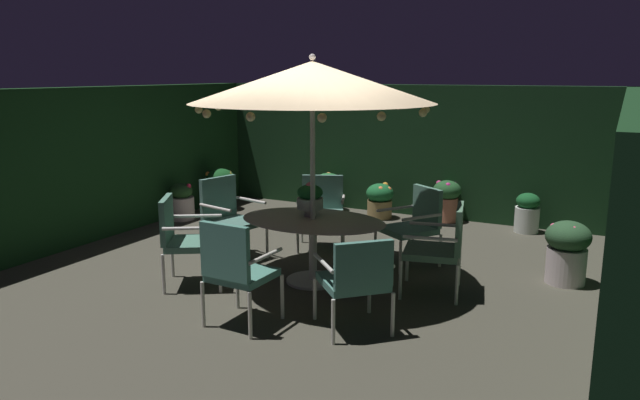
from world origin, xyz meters
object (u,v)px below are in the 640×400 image
patio_chair_west (415,221)px  patio_chair_east (184,235)px  potted_plant_back_center (567,250)px  potted_plant_right_far (447,198)px  patio_dining_table (313,231)px  potted_plant_back_right (527,212)px  patio_umbrella (312,82)px  patio_chair_south (356,277)px  potted_plant_right_near (380,200)px  patio_chair_southeast (236,267)px  patio_chair_southwest (442,243)px  patio_chair_north (322,206)px  potted_plant_back_left (221,188)px  centerpiece_planter (310,197)px  potted_plant_front_corner (328,190)px  patio_chair_northeast (228,213)px  potted_plant_left_far (181,202)px

patio_chair_west → patio_chair_east: bearing=-136.8°
potted_plant_back_center → potted_plant_right_far: bearing=131.7°
patio_dining_table → potted_plant_back_right: (1.84, 3.37, -0.29)m
patio_umbrella → patio_chair_south: 2.21m
patio_chair_east → potted_plant_right_near: size_ratio=1.76×
potted_plant_back_center → patio_chair_southeast: bearing=-134.4°
patio_umbrella → patio_chair_southwest: patio_umbrella is taller
patio_chair_north → patio_chair_south: bearing=-56.8°
potted_plant_back_right → patio_dining_table: bearing=-118.6°
patio_chair_east → patio_chair_southeast: (1.16, -0.68, 0.01)m
potted_plant_back_left → potted_plant_right_near: bearing=13.7°
potted_plant_back_right → patio_chair_west: bearing=-115.0°
centerpiece_planter → patio_chair_southeast: (0.04, -1.54, -0.36)m
patio_umbrella → potted_plant_front_corner: 4.09m
patio_chair_northeast → centerpiece_planter: bearing=-9.0°
potted_plant_right_far → patio_chair_southeast: bearing=-97.5°
patio_chair_south → potted_plant_right_near: (-1.43, 4.24, -0.23)m
patio_chair_northeast → potted_plant_back_left: 2.84m
potted_plant_right_near → patio_chair_southeast: bearing=-85.2°
patio_chair_northeast → patio_dining_table: bearing=-13.1°
patio_umbrella → patio_chair_southeast: 2.17m
patio_umbrella → potted_plant_back_right: size_ratio=4.47×
potted_plant_back_right → potted_plant_front_corner: bearing=-179.5°
patio_chair_east → potted_plant_back_center: size_ratio=1.40×
patio_chair_northeast → patio_chair_southwest: patio_chair_northeast is taller
centerpiece_planter → patio_chair_northeast: (-1.30, 0.20, -0.37)m
potted_plant_right_far → potted_plant_left_far: size_ratio=1.11×
patio_chair_west → potted_plant_right_near: patio_chair_west is taller
patio_chair_east → patio_chair_south: (2.20, -0.28, -0.05)m
potted_plant_back_right → potted_plant_right_near: size_ratio=1.04×
potted_plant_back_left → potted_plant_back_center: bearing=-12.8°
patio_chair_east → potted_plant_left_far: patio_chair_east is taller
patio_umbrella → patio_chair_west: size_ratio=2.79×
patio_chair_south → patio_chair_west: (-0.17, 2.19, 0.01)m
potted_plant_right_far → potted_plant_back_center: (1.97, -2.22, 0.01)m
patio_umbrella → patio_chair_south: (0.98, -1.02, -1.70)m
potted_plant_left_far → potted_plant_front_corner: bearing=42.5°
patio_umbrella → potted_plant_back_left: 4.45m
patio_chair_north → potted_plant_back_center: bearing=-1.0°
patio_chair_north → potted_plant_right_near: 1.93m
patio_chair_southeast → potted_plant_back_center: 3.75m
patio_chair_south → potted_plant_right_far: bearing=94.9°
patio_chair_northeast → potted_plant_back_right: patio_chair_northeast is taller
potted_plant_left_far → potted_plant_back_center: potted_plant_back_center is taller
patio_chair_southeast → patio_chair_south: (1.04, 0.40, -0.06)m
patio_chair_south → patio_chair_southwest: 1.38m
patio_dining_table → patio_chair_southwest: (1.39, 0.30, -0.03)m
potted_plant_back_left → patio_chair_southeast: bearing=-52.2°
potted_plant_front_corner → potted_plant_back_left: size_ratio=0.91×
potted_plant_left_far → potted_plant_back_center: (5.84, -0.41, 0.09)m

